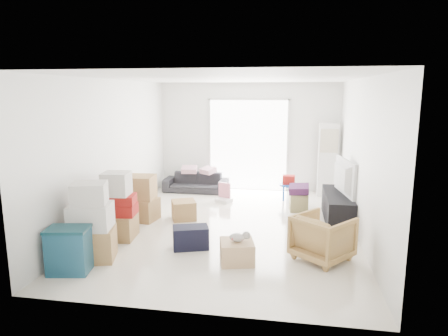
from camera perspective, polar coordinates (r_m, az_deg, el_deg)
room_shell at (r=7.18m, az=0.92°, el=1.87°), size 4.98×6.48×3.18m
sliding_door at (r=10.12m, az=3.47°, el=3.83°), size 2.10×0.04×2.33m
ac_tower at (r=9.83m, az=14.61°, el=1.13°), size 0.45×0.30×1.75m
tv_console at (r=8.08m, az=15.90°, el=-5.40°), size 0.48×1.61×0.54m
television at (r=8.00m, az=16.03°, el=-3.02°), size 0.86×1.27×0.15m
sofa at (r=10.03m, az=-4.02°, el=-1.64°), size 1.60×0.47×0.62m
pillow_left at (r=10.03m, az=-4.99°, el=0.49°), size 0.39×0.33×0.11m
pillow_right at (r=9.90m, az=-2.30°, el=0.37°), size 0.39×0.38×0.11m
armchair at (r=6.16m, az=13.94°, el=-9.31°), size 1.00×1.00×0.76m
storage_bins at (r=5.99m, az=-21.27°, el=-10.87°), size 0.62×0.48×0.65m
box_stack_a at (r=6.26m, az=-18.42°, el=-7.81°), size 0.76×0.68×1.17m
box_stack_b at (r=7.04m, az=-14.95°, el=-5.79°), size 0.66×0.61×1.15m
box_stack_c at (r=7.94m, az=-11.73°, el=-4.29°), size 0.66×0.58×0.88m
loose_box at (r=7.92m, az=-5.77°, el=-5.99°), size 0.58×0.58×0.37m
duffel_bag at (r=6.49m, az=-4.78°, el=-9.85°), size 0.63×0.49×0.36m
ottoman at (r=8.57m, az=10.60°, el=-4.83°), size 0.40×0.40×0.37m
blanket at (r=8.51m, az=10.66°, el=-3.19°), size 0.42×0.42×0.14m
kids_table at (r=9.32m, az=9.22°, el=-2.09°), size 0.44×0.44×0.58m
toy_walker at (r=9.12m, az=-0.00°, el=-4.11°), size 0.40×0.39×0.43m
wood_crate at (r=5.98m, az=1.87°, el=-11.86°), size 0.58×0.58×0.32m
plush_bunny at (r=5.90m, az=2.22°, el=-9.79°), size 0.31×0.17×0.15m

